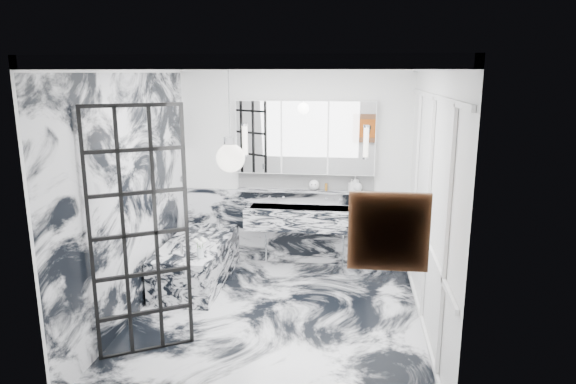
# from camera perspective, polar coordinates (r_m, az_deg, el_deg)

# --- Properties ---
(floor) EXTENTS (3.60, 3.60, 0.00)m
(floor) POSITION_cam_1_polar(r_m,az_deg,el_deg) (5.92, -1.35, -13.82)
(floor) COLOR silver
(floor) RESTS_ON ground
(ceiling) EXTENTS (3.60, 3.60, 0.00)m
(ceiling) POSITION_cam_1_polar(r_m,az_deg,el_deg) (5.28, -1.52, 14.42)
(ceiling) COLOR white
(ceiling) RESTS_ON wall_back
(wall_back) EXTENTS (3.60, 0.00, 3.60)m
(wall_back) POSITION_cam_1_polar(r_m,az_deg,el_deg) (7.17, 0.76, 2.84)
(wall_back) COLOR white
(wall_back) RESTS_ON floor
(wall_front) EXTENTS (3.60, 0.00, 3.60)m
(wall_front) POSITION_cam_1_polar(r_m,az_deg,el_deg) (3.73, -5.66, -7.00)
(wall_front) COLOR white
(wall_front) RESTS_ON floor
(wall_left) EXTENTS (0.00, 3.60, 3.60)m
(wall_left) POSITION_cam_1_polar(r_m,az_deg,el_deg) (5.88, -17.02, -0.03)
(wall_left) COLOR white
(wall_left) RESTS_ON floor
(wall_right) EXTENTS (0.00, 3.60, 3.60)m
(wall_right) POSITION_cam_1_polar(r_m,az_deg,el_deg) (5.42, 15.52, -1.01)
(wall_right) COLOR white
(wall_right) RESTS_ON floor
(marble_clad_back) EXTENTS (3.18, 0.05, 1.05)m
(marble_clad_back) POSITION_cam_1_polar(r_m,az_deg,el_deg) (7.36, 0.72, -3.91)
(marble_clad_back) COLOR silver
(marble_clad_back) RESTS_ON floor
(marble_clad_left) EXTENTS (0.02, 3.56, 2.68)m
(marble_clad_left) POSITION_cam_1_polar(r_m,az_deg,el_deg) (5.89, -16.85, -0.60)
(marble_clad_left) COLOR silver
(marble_clad_left) RESTS_ON floor
(panel_molding) EXTENTS (0.03, 3.40, 2.30)m
(panel_molding) POSITION_cam_1_polar(r_m,az_deg,el_deg) (5.45, 15.25, -2.03)
(panel_molding) COLOR white
(panel_molding) RESTS_ON floor
(soap_bottle_a) EXTENTS (0.10, 0.10, 0.22)m
(soap_bottle_a) POSITION_cam_1_polar(r_m,az_deg,el_deg) (7.08, 7.48, 0.92)
(soap_bottle_a) COLOR #8C5919
(soap_bottle_a) RESTS_ON ledge
(soap_bottle_b) EXTENTS (0.10, 0.10, 0.17)m
(soap_bottle_b) POSITION_cam_1_polar(r_m,az_deg,el_deg) (7.08, 7.08, 0.76)
(soap_bottle_b) COLOR #4C4C51
(soap_bottle_b) RESTS_ON ledge
(soap_bottle_c) EXTENTS (0.16, 0.16, 0.17)m
(soap_bottle_c) POSITION_cam_1_polar(r_m,az_deg,el_deg) (7.08, 7.72, 0.73)
(soap_bottle_c) COLOR silver
(soap_bottle_c) RESTS_ON ledge
(face_pot) EXTENTS (0.15, 0.15, 0.15)m
(face_pot) POSITION_cam_1_polar(r_m,az_deg,el_deg) (7.11, 2.91, 0.80)
(face_pot) COLOR white
(face_pot) RESTS_ON ledge
(amber_bottle) EXTENTS (0.04, 0.04, 0.10)m
(amber_bottle) POSITION_cam_1_polar(r_m,az_deg,el_deg) (7.10, 4.26, 0.56)
(amber_bottle) COLOR #8C5919
(amber_bottle) RESTS_ON ledge
(flower_vase) EXTENTS (0.08, 0.08, 0.12)m
(flower_vase) POSITION_cam_1_polar(r_m,az_deg,el_deg) (6.17, -9.72, -6.66)
(flower_vase) COLOR silver
(flower_vase) RESTS_ON bathtub
(crittall_door) EXTENTS (0.78, 0.47, 2.40)m
(crittall_door) POSITION_cam_1_polar(r_m,az_deg,el_deg) (5.03, -16.12, -4.54)
(crittall_door) COLOR black
(crittall_door) RESTS_ON floor
(artwork) EXTENTS (0.46, 0.04, 0.46)m
(artwork) POSITION_cam_1_polar(r_m,az_deg,el_deg) (3.62, 11.11, -4.34)
(artwork) COLOR #D24C15
(artwork) RESTS_ON wall_front
(pendant_light) EXTENTS (0.23, 0.23, 0.23)m
(pendant_light) POSITION_cam_1_polar(r_m,az_deg,el_deg) (4.10, -6.40, 3.76)
(pendant_light) COLOR white
(pendant_light) RESTS_ON ceiling
(trough_sink) EXTENTS (1.60, 0.45, 0.30)m
(trough_sink) POSITION_cam_1_polar(r_m,az_deg,el_deg) (7.07, 1.72, -2.89)
(trough_sink) COLOR silver
(trough_sink) RESTS_ON wall_back
(ledge) EXTENTS (1.90, 0.14, 0.04)m
(ledge) POSITION_cam_1_polar(r_m,az_deg,el_deg) (7.15, 1.87, 0.10)
(ledge) COLOR silver
(ledge) RESTS_ON wall_back
(subway_tile) EXTENTS (1.90, 0.03, 0.23)m
(subway_tile) POSITION_cam_1_polar(r_m,az_deg,el_deg) (7.18, 1.93, 1.26)
(subway_tile) COLOR white
(subway_tile) RESTS_ON wall_back
(mirror_cabinet) EXTENTS (1.90, 0.16, 1.00)m
(mirror_cabinet) POSITION_cam_1_polar(r_m,az_deg,el_deg) (7.02, 1.92, 6.08)
(mirror_cabinet) COLOR white
(mirror_cabinet) RESTS_ON wall_back
(sconce_left) EXTENTS (0.07, 0.07, 0.40)m
(sconce_left) POSITION_cam_1_polar(r_m,az_deg,el_deg) (7.06, -4.83, 5.75)
(sconce_left) COLOR white
(sconce_left) RESTS_ON mirror_cabinet
(sconce_right) EXTENTS (0.07, 0.07, 0.40)m
(sconce_right) POSITION_cam_1_polar(r_m,az_deg,el_deg) (6.90, 8.67, 5.48)
(sconce_right) COLOR white
(sconce_right) RESTS_ON mirror_cabinet
(bathtub) EXTENTS (0.75, 1.65, 0.55)m
(bathtub) POSITION_cam_1_polar(r_m,az_deg,el_deg) (6.86, -10.05, -7.62)
(bathtub) COLOR silver
(bathtub) RESTS_ON floor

